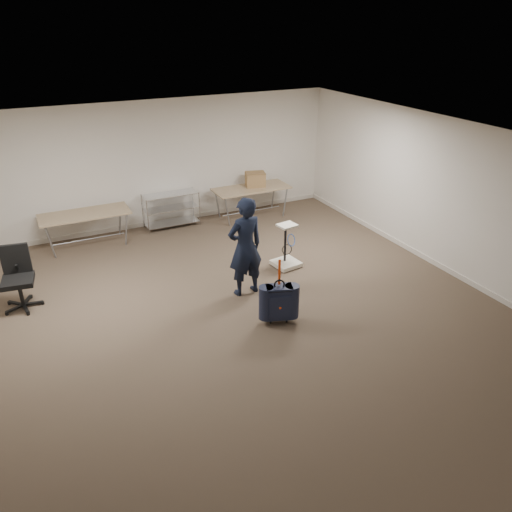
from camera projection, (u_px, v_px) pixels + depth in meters
ground at (251, 316)px, 8.08m from camera, size 9.00×9.00×0.00m
room_shell at (219, 277)px, 9.18m from camera, size 8.00×9.00×9.00m
folding_table_left at (85, 216)px, 10.23m from camera, size 1.80×0.75×0.73m
folding_table_right at (251, 190)px, 11.73m from camera, size 1.80×0.75×0.73m
wire_shelf at (171, 208)px, 11.28m from camera, size 1.22×0.47×0.80m
person at (245, 247)px, 8.38m from camera, size 0.67×0.47×1.76m
suitcase at (279, 302)px, 7.74m from camera, size 0.46×0.36×1.11m
office_chair at (20, 289)px, 8.22m from camera, size 0.64×0.64×1.05m
equipment_cart at (286, 255)px, 9.58m from camera, size 0.53×0.53×0.87m
cardboard_box at (255, 179)px, 11.75m from camera, size 0.52×0.44×0.33m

